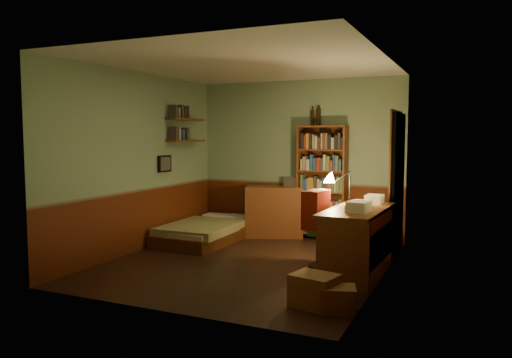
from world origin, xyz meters
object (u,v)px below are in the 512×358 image
at_px(desk, 358,241).
at_px(cardboard_box_a, 315,290).
at_px(bed, 206,225).
at_px(mini_stereo, 294,182).
at_px(dresser, 274,211).
at_px(bookshelf, 322,183).
at_px(cardboard_box_b, 337,299).
at_px(desk_lamp, 350,181).
at_px(office_chair, 330,235).

relative_size(desk, cardboard_box_a, 3.50).
relative_size(bed, mini_stereo, 6.07).
relative_size(dresser, cardboard_box_a, 2.19).
height_order(bed, bookshelf, bookshelf).
distance_m(bookshelf, cardboard_box_b, 3.45).
distance_m(desk_lamp, cardboard_box_a, 2.00).
relative_size(cardboard_box_a, cardboard_box_b, 1.26).
bearing_deg(desk_lamp, cardboard_box_a, -101.49).
distance_m(bookshelf, desk, 2.10).
height_order(bed, cardboard_box_b, bed).
height_order(dresser, desk, dresser).
xyz_separation_m(bookshelf, cardboard_box_b, (1.11, -3.17, -0.80)).
xyz_separation_m(desk, cardboard_box_b, (0.12, -1.38, -0.28)).
bearing_deg(cardboard_box_a, mini_stereo, 113.14).
relative_size(mini_stereo, desk_lamp, 0.50).
relative_size(bed, desk_lamp, 3.03).
bearing_deg(desk, bookshelf, 121.39).
height_order(desk_lamp, cardboard_box_b, desk_lamp).
xyz_separation_m(mini_stereo, office_chair, (1.11, -1.76, -0.48)).
relative_size(office_chair, cardboard_box_b, 2.55).
bearing_deg(bookshelf, bed, -150.15).
relative_size(desk_lamp, cardboard_box_a, 1.34).
bearing_deg(office_chair, bed, 167.61).
relative_size(mini_stereo, office_chair, 0.33).
xyz_separation_m(bed, cardboard_box_a, (2.51, -2.24, -0.10)).
distance_m(mini_stereo, desk_lamp, 1.90).
xyz_separation_m(desk, desk_lamp, (-0.21, 0.42, 0.70)).
relative_size(bookshelf, desk, 1.22).
bearing_deg(office_chair, desk_lamp, 74.50).
height_order(mini_stereo, desk, mini_stereo).
bearing_deg(cardboard_box_b, bed, 140.33).
relative_size(desk, cardboard_box_b, 4.39).
bearing_deg(desk, cardboard_box_a, -92.73).
bearing_deg(mini_stereo, cardboard_box_a, -48.72).
height_order(mini_stereo, cardboard_box_b, mini_stereo).
bearing_deg(desk_lamp, office_chair, -127.56).
height_order(bed, mini_stereo, mini_stereo).
distance_m(bed, office_chair, 2.42).
bearing_deg(desk, desk_lamp, 118.43).
height_order(mini_stereo, bookshelf, bookshelf).
xyz_separation_m(mini_stereo, cardboard_box_a, (1.35, -3.16, -0.76)).
height_order(bookshelf, cardboard_box_b, bookshelf).
xyz_separation_m(dresser, mini_stereo, (0.31, 0.12, 0.50)).
height_order(office_chair, cardboard_box_b, office_chair).
relative_size(dresser, mini_stereo, 3.27).
relative_size(bookshelf, cardboard_box_a, 4.27).
bearing_deg(cardboard_box_b, cardboard_box_a, 170.08).
xyz_separation_m(mini_stereo, desk, (1.47, -1.82, -0.52)).
height_order(dresser, mini_stereo, mini_stereo).
height_order(bed, desk_lamp, desk_lamp).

